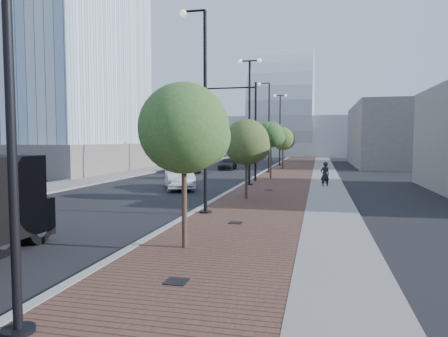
# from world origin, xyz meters

# --- Properties ---
(ground) EXTENTS (220.00, 220.00, 0.00)m
(ground) POSITION_xyz_m (0.00, 0.00, 0.00)
(ground) COLOR black
(sidewalk) EXTENTS (7.00, 140.00, 0.12)m
(sidewalk) POSITION_xyz_m (3.50, 40.00, 0.06)
(sidewalk) COLOR #4C2D23
(sidewalk) RESTS_ON ground
(concrete_strip) EXTENTS (2.40, 140.00, 0.13)m
(concrete_strip) POSITION_xyz_m (6.20, 40.00, 0.07)
(concrete_strip) COLOR slate
(concrete_strip) RESTS_ON ground
(curb) EXTENTS (0.30, 140.00, 0.14)m
(curb) POSITION_xyz_m (0.00, 40.00, 0.07)
(curb) COLOR gray
(curb) RESTS_ON ground
(west_sidewalk) EXTENTS (4.00, 140.00, 0.12)m
(west_sidewalk) POSITION_xyz_m (-13.00, 40.00, 0.06)
(west_sidewalk) COLOR slate
(west_sidewalk) RESTS_ON ground
(white_sedan) EXTENTS (3.66, 5.38, 1.68)m
(white_sedan) POSITION_xyz_m (-3.89, 19.30, 0.84)
(white_sedan) COLOR silver
(white_sedan) RESTS_ON ground
(dark_car_mid) EXTENTS (4.27, 5.88, 1.49)m
(dark_car_mid) POSITION_xyz_m (-7.82, 33.15, 0.74)
(dark_car_mid) COLOR black
(dark_car_mid) RESTS_ON ground
(dark_car_far) EXTENTS (1.94, 4.31, 1.23)m
(dark_car_far) POSITION_xyz_m (-4.67, 38.44, 0.61)
(dark_car_far) COLOR black
(dark_car_far) RESTS_ON ground
(pedestrian) EXTENTS (0.80, 0.67, 1.86)m
(pedestrian) POSITION_xyz_m (6.02, 22.05, 0.93)
(pedestrian) COLOR black
(pedestrian) RESTS_ON ground
(streetlight_0) EXTENTS (1.72, 0.56, 9.28)m
(streetlight_0) POSITION_xyz_m (0.60, -2.00, 4.82)
(streetlight_0) COLOR black
(streetlight_0) RESTS_ON ground
(streetlight_1) EXTENTS (1.44, 0.56, 9.21)m
(streetlight_1) POSITION_xyz_m (0.49, 10.00, 4.34)
(streetlight_1) COLOR black
(streetlight_1) RESTS_ON ground
(streetlight_2) EXTENTS (1.72, 0.56, 9.28)m
(streetlight_2) POSITION_xyz_m (0.60, 22.00, 4.82)
(streetlight_2) COLOR black
(streetlight_2) RESTS_ON ground
(streetlight_3) EXTENTS (1.44, 0.56, 9.21)m
(streetlight_3) POSITION_xyz_m (0.49, 34.00, 4.34)
(streetlight_3) COLOR black
(streetlight_3) RESTS_ON ground
(streetlight_4) EXTENTS (1.72, 0.56, 9.28)m
(streetlight_4) POSITION_xyz_m (0.60, 46.00, 4.82)
(streetlight_4) COLOR black
(streetlight_4) RESTS_ON ground
(traffic_mast) EXTENTS (5.09, 0.20, 8.00)m
(traffic_mast) POSITION_xyz_m (-0.30, 25.00, 4.98)
(traffic_mast) COLOR black
(traffic_mast) RESTS_ON ground
(tree_0) EXTENTS (2.76, 2.76, 5.15)m
(tree_0) POSITION_xyz_m (1.65, 4.02, 3.76)
(tree_0) COLOR #382619
(tree_0) RESTS_ON ground
(tree_1) EXTENTS (2.60, 2.59, 4.59)m
(tree_1) POSITION_xyz_m (1.65, 15.02, 3.28)
(tree_1) COLOR #382619
(tree_1) RESTS_ON ground
(tree_2) EXTENTS (2.26, 2.19, 4.97)m
(tree_2) POSITION_xyz_m (1.65, 27.02, 3.86)
(tree_2) COLOR #382619
(tree_2) RESTS_ON ground
(tree_3) EXTENTS (2.62, 2.61, 4.85)m
(tree_3) POSITION_xyz_m (1.65, 39.02, 3.53)
(tree_3) COLOR #382619
(tree_3) RESTS_ON ground
(tower_podium) EXTENTS (19.00, 19.00, 3.00)m
(tower_podium) POSITION_xyz_m (-24.00, 32.00, 1.50)
(tower_podium) COLOR #615B57
(tower_podium) RESTS_ON ground
(convention_center) EXTENTS (50.00, 30.00, 50.00)m
(convention_center) POSITION_xyz_m (-2.00, 85.00, 6.00)
(convention_center) COLOR #9DA3A7
(convention_center) RESTS_ON ground
(commercial_block_nw) EXTENTS (14.00, 20.00, 10.00)m
(commercial_block_nw) POSITION_xyz_m (-20.00, 60.00, 5.00)
(commercial_block_nw) COLOR #605B57
(commercial_block_nw) RESTS_ON ground
(commercial_block_ne) EXTENTS (12.00, 22.00, 8.00)m
(commercial_block_ne) POSITION_xyz_m (16.00, 50.00, 4.00)
(commercial_block_ne) COLOR #615C58
(commercial_block_ne) RESTS_ON ground
(utility_cover_0) EXTENTS (0.50, 0.50, 0.02)m
(utility_cover_0) POSITION_xyz_m (2.40, 1.00, 0.13)
(utility_cover_0) COLOR black
(utility_cover_0) RESTS_ON sidewalk
(utility_cover_1) EXTENTS (0.50, 0.50, 0.02)m
(utility_cover_1) POSITION_xyz_m (2.40, 8.00, 0.13)
(utility_cover_1) COLOR black
(utility_cover_1) RESTS_ON sidewalk
(utility_cover_2) EXTENTS (0.50, 0.50, 0.02)m
(utility_cover_2) POSITION_xyz_m (2.40, 19.00, 0.13)
(utility_cover_2) COLOR black
(utility_cover_2) RESTS_ON sidewalk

